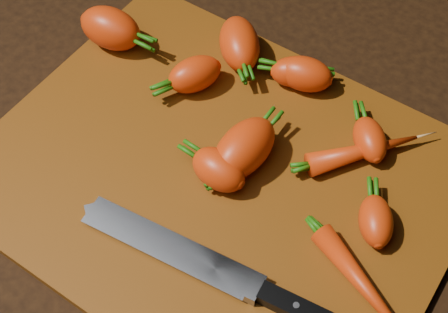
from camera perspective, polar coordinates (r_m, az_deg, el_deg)
The scene contains 15 objects.
ground at distance 0.69m, azimuth -0.46°, elevation -2.21°, with size 2.00×2.00×0.01m, color black.
cutting_board at distance 0.68m, azimuth -0.47°, elevation -1.71°, with size 0.50×0.40×0.01m, color #5B2D07.
carrot_0 at distance 0.79m, azimuth -10.34°, elevation 11.46°, with size 0.08×0.05×0.05m, color red.
carrot_1 at distance 0.65m, azimuth -0.50°, elevation -1.20°, with size 0.06×0.04×0.04m, color red.
carrot_2 at distance 0.77m, azimuth 1.42°, elevation 10.25°, with size 0.08×0.05×0.05m, color red.
carrot_3 at distance 0.66m, azimuth 1.87°, elevation 0.76°, with size 0.09×0.05×0.05m, color red.
carrot_4 at distance 0.74m, azimuth 7.40°, elevation 7.49°, with size 0.07×0.04×0.04m, color red.
carrot_5 at distance 0.75m, azimuth 6.45°, elevation 7.71°, with size 0.06×0.04×0.04m, color red.
carrot_6 at distance 0.64m, azimuth 13.71°, elevation -5.75°, with size 0.06×0.03×0.03m, color red.
carrot_7 at distance 0.69m, azimuth 12.62°, elevation 0.48°, with size 0.13×0.03×0.03m, color red.
carrot_8 at distance 0.62m, azimuth 12.86°, elevation -11.70°, with size 0.14×0.02×0.02m, color red.
carrot_9 at distance 0.68m, azimuth 1.62°, elevation 0.86°, with size 0.09×0.02×0.02m, color red.
carrot_10 at distance 0.74m, azimuth -2.70°, elevation 7.52°, with size 0.07×0.04×0.04m, color red.
carrot_11 at distance 0.70m, azimuth 13.18°, elevation 1.53°, with size 0.06×0.03×0.03m, color red.
knife at distance 0.62m, azimuth -3.79°, elevation -8.85°, with size 0.30×0.06×0.02m.
Camera 1 is at (0.21, -0.30, 0.58)m, focal length 50.00 mm.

